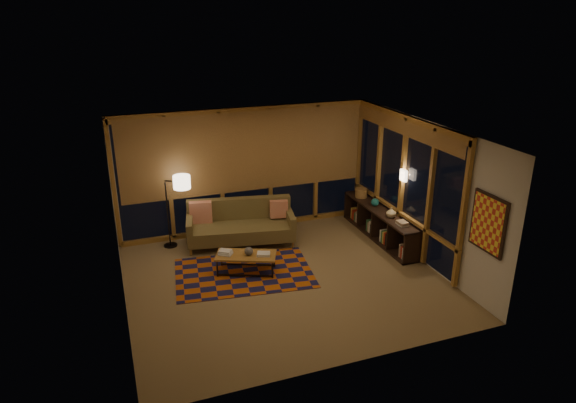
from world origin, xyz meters
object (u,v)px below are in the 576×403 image
object	(u,v)px
bookshelf	(380,224)
sofa	(241,224)
floor_lamp	(168,211)
coffee_table	(246,263)

from	to	relation	value
bookshelf	sofa	bearing A→B (deg)	165.86
sofa	bookshelf	world-z (taller)	sofa
bookshelf	floor_lamp	bearing A→B (deg)	165.03
coffee_table	bookshelf	size ratio (longest dim) A/B	0.43
sofa	coffee_table	distance (m)	1.25
coffee_table	floor_lamp	distance (m)	2.08
sofa	coffee_table	bearing A→B (deg)	-89.98
sofa	floor_lamp	size ratio (longest dim) A/B	1.39
sofa	bookshelf	xyz separation A→B (m)	(2.83, -0.71, -0.12)
sofa	coffee_table	xyz separation A→B (m)	(-0.23, -1.20, -0.26)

